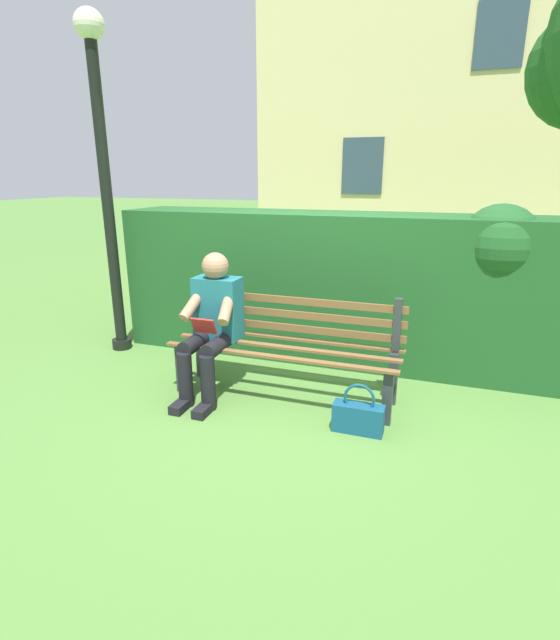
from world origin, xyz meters
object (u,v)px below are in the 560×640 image
person_seated (212,322)px  handbag (358,416)px  park_bench (287,343)px  lamp_post (103,160)px

person_seated → handbag: person_seated is taller
park_bench → person_seated: bearing=17.4°
park_bench → lamp_post: size_ratio=0.59×
person_seated → handbag: (-1.27, 0.26, -0.50)m
park_bench → person_seated: 0.64m
person_seated → lamp_post: bearing=-24.1°
person_seated → lamp_post: 2.02m
handbag → park_bench: bearing=-33.0°
park_bench → lamp_post: (2.01, -0.45, 1.46)m
person_seated → handbag: bearing=168.5°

